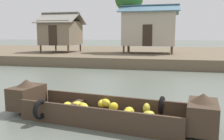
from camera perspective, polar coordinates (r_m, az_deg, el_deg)
The scene contains 5 objects.
ground_plane at distance 11.50m, azimuth 1.93°, elevation -3.13°, with size 300.00×300.00×0.00m, color #596056.
riverbank_strip at distance 26.03m, azimuth 8.32°, elevation 3.87°, with size 160.00×20.00×0.74m, color brown.
banana_boat at distance 6.34m, azimuth -2.33°, elevation -9.37°, with size 5.66×1.85×0.97m.
stilt_house_left at distance 23.71m, azimuth -12.16°, elevation 8.83°, with size 3.85×3.96×3.80m.
stilt_house_mid_left at distance 21.81m, azimuth 8.90°, elevation 9.91°, with size 5.17×3.79×4.28m.
Camera 1 is at (2.19, -1.06, 2.23)m, focal length 38.01 mm.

